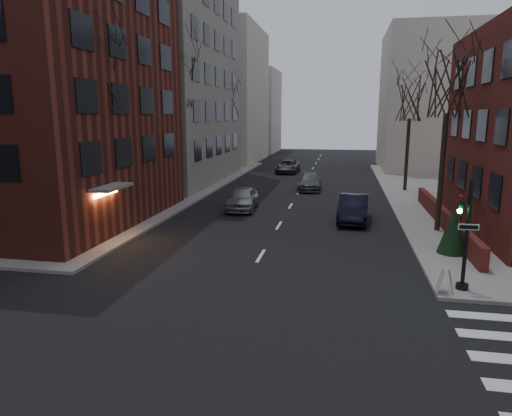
# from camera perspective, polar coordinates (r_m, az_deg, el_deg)

# --- Properties ---
(building_left_brick) EXTENTS (15.00, 15.00, 18.00)m
(building_left_brick) POSITION_cam_1_polar(r_m,az_deg,el_deg) (31.02, -28.22, 15.09)
(building_left_brick) COLOR maroon
(building_left_brick) RESTS_ON ground
(building_left_tan) EXTENTS (18.00, 18.00, 28.00)m
(building_left_tan) POSITION_cam_1_polar(r_m,az_deg,el_deg) (47.23, -16.20, 20.40)
(building_left_tan) COLOR gray
(building_left_tan) RESTS_ON ground
(low_wall_right) EXTENTS (0.35, 16.00, 1.00)m
(low_wall_right) POSITION_cam_1_polar(r_m,az_deg,el_deg) (28.02, 22.38, -1.12)
(low_wall_right) COLOR #581B19
(low_wall_right) RESTS_ON sidewalk_far_right
(building_distant_la) EXTENTS (14.00, 16.00, 18.00)m
(building_distant_la) POSITION_cam_1_polar(r_m,az_deg,el_deg) (65.57, -5.81, 13.77)
(building_distant_la) COLOR beige
(building_distant_la) RESTS_ON ground
(building_distant_ra) EXTENTS (14.00, 14.00, 16.00)m
(building_distant_ra) POSITION_cam_1_polar(r_m,az_deg,el_deg) (58.97, 22.53, 12.26)
(building_distant_ra) COLOR beige
(building_distant_ra) RESTS_ON ground
(building_distant_lb) EXTENTS (10.00, 12.00, 14.00)m
(building_distant_lb) POSITION_cam_1_polar(r_m,az_deg,el_deg) (81.53, -0.93, 11.97)
(building_distant_lb) COLOR beige
(building_distant_lb) RESTS_ON ground
(traffic_signal) EXTENTS (0.76, 0.44, 4.00)m
(traffic_signal) POSITION_cam_1_polar(r_m,az_deg,el_deg) (17.94, 24.59, -3.92)
(traffic_signal) COLOR black
(traffic_signal) RESTS_ON sidewalk_far_right
(tree_left_a) EXTENTS (4.18, 4.18, 10.26)m
(tree_left_a) POSITION_cam_1_polar(r_m,az_deg,el_deg) (25.18, -19.40, 15.70)
(tree_left_a) COLOR #2D231C
(tree_left_a) RESTS_ON sidewalk_far_left
(tree_left_b) EXTENTS (4.40, 4.40, 10.80)m
(tree_left_b) POSITION_cam_1_polar(r_m,az_deg,el_deg) (36.11, -9.59, 15.42)
(tree_left_b) COLOR #2D231C
(tree_left_b) RESTS_ON sidewalk_far_left
(tree_left_c) EXTENTS (3.96, 3.96, 9.72)m
(tree_left_c) POSITION_cam_1_polar(r_m,az_deg,el_deg) (49.43, -3.79, 13.43)
(tree_left_c) COLOR #2D231C
(tree_left_c) RESTS_ON sidewalk_far_left
(tree_right_a) EXTENTS (3.96, 3.96, 9.72)m
(tree_right_a) POSITION_cam_1_polar(r_m,az_deg,el_deg) (26.40, 22.97, 14.26)
(tree_right_a) COLOR #2D231C
(tree_right_a) RESTS_ON sidewalk_far_right
(tree_right_b) EXTENTS (3.74, 3.74, 9.18)m
(tree_right_b) POSITION_cam_1_polar(r_m,az_deg,el_deg) (40.19, 18.76, 12.68)
(tree_right_b) COLOR #2D231C
(tree_right_b) RESTS_ON sidewalk_far_right
(streetlamp_near) EXTENTS (0.36, 0.36, 6.28)m
(streetlamp_near) POSITION_cam_1_polar(r_m,az_deg,el_deg) (32.13, -10.79, 7.53)
(streetlamp_near) COLOR black
(streetlamp_near) RESTS_ON sidewalk_far_left
(streetlamp_far) EXTENTS (0.36, 0.36, 6.28)m
(streetlamp_far) POSITION_cam_1_polar(r_m,az_deg,el_deg) (51.24, -2.50, 9.14)
(streetlamp_far) COLOR black
(streetlamp_far) RESTS_ON sidewalk_far_left
(parked_sedan) EXTENTS (1.98, 4.96, 1.61)m
(parked_sedan) POSITION_cam_1_polar(r_m,az_deg,el_deg) (28.33, 12.08, -0.05)
(parked_sedan) COLOR black
(parked_sedan) RESTS_ON ground
(car_lane_silver) EXTENTS (2.11, 4.66, 1.55)m
(car_lane_silver) POSITION_cam_1_polar(r_m,az_deg,el_deg) (31.23, -1.70, 1.22)
(car_lane_silver) COLOR gray
(car_lane_silver) RESTS_ON ground
(car_lane_gray) EXTENTS (2.05, 4.80, 1.38)m
(car_lane_gray) POSITION_cam_1_polar(r_m,az_deg,el_deg) (39.85, 6.73, 3.26)
(car_lane_gray) COLOR #46474C
(car_lane_gray) RESTS_ON ground
(car_lane_far) EXTENTS (2.44, 5.15, 1.42)m
(car_lane_far) POSITION_cam_1_polar(r_m,az_deg,el_deg) (51.59, 3.97, 5.21)
(car_lane_far) COLOR #3E3D42
(car_lane_far) RESTS_ON ground
(sandwich_board) EXTENTS (0.44, 0.59, 0.92)m
(sandwich_board) POSITION_cam_1_polar(r_m,az_deg,el_deg) (17.71, 22.59, -8.35)
(sandwich_board) COLOR silver
(sandwich_board) RESTS_ON sidewalk_far_right
(evergreen_shrub) EXTENTS (1.48, 1.48, 2.16)m
(evergreen_shrub) POSITION_cam_1_polar(r_m,az_deg,el_deg) (22.61, 23.42, -2.56)
(evergreen_shrub) COLOR black
(evergreen_shrub) RESTS_ON sidewalk_far_right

